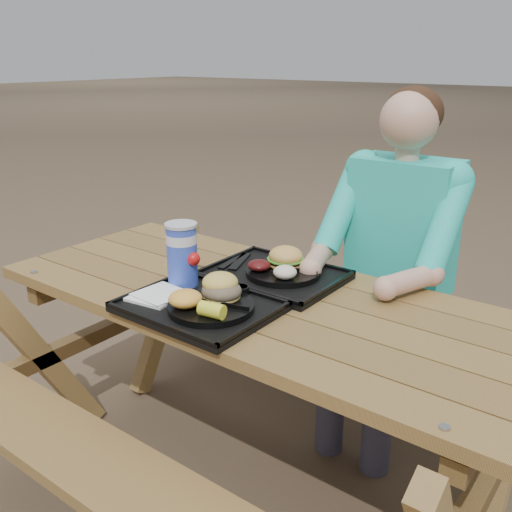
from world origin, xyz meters
The scene contains 18 objects.
ground centered at (0.00, 0.00, 0.00)m, with size 60.00×60.00×0.00m, color #999999.
picnic_table centered at (0.00, 0.00, 0.38)m, with size 1.80×1.49×0.75m, color #999999, non-canonical shape.
tray_near centered at (-0.06, -0.21, 0.76)m, with size 0.45×0.35×0.02m, color black.
tray_far centered at (-0.02, 0.14, 0.76)m, with size 0.45×0.35×0.02m, color black.
plate_near centered at (0.00, -0.22, 0.78)m, with size 0.26×0.26×0.02m, color black.
plate_far centered at (0.01, 0.15, 0.78)m, with size 0.26×0.26×0.02m, color black.
napkin_stack centered at (-0.20, -0.25, 0.78)m, with size 0.14×0.14×0.02m, color white.
soda_cup centered at (-0.21, -0.12, 0.87)m, with size 0.10×0.10×0.20m, color #1935BC.
condiment_bbq centered at (-0.05, -0.09, 0.79)m, with size 0.05×0.05×0.03m, color black.
condiment_mustard centered at (0.00, -0.08, 0.79)m, with size 0.06×0.06×0.03m, color yellow.
sandwich centered at (0.00, -0.17, 0.85)m, with size 0.12×0.12×0.12m, color gold, non-canonical shape.
mac_cheese centered at (-0.05, -0.28, 0.82)m, with size 0.10×0.10×0.05m, color #FFBC43.
corn_cob centered at (0.06, -0.29, 0.81)m, with size 0.07×0.07×0.04m, color #FCF935, non-canonical shape.
cutlery_far centered at (-0.19, 0.16, 0.77)m, with size 0.03×0.18×0.01m, color black.
burger centered at (-0.01, 0.18, 0.84)m, with size 0.12×0.12×0.11m, color #DEA44E, non-canonical shape.
baked_beans centered at (-0.06, 0.09, 0.81)m, with size 0.08×0.08×0.04m, color #4C0F10.
potato_salad centered at (0.06, 0.08, 0.81)m, with size 0.08×0.08×0.04m, color #EFE6CA.
diner centered at (0.23, 0.61, 0.64)m, with size 0.48×0.84×1.28m, color #19ACAF, non-canonical shape.
Camera 1 is at (1.04, -1.38, 1.49)m, focal length 40.00 mm.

